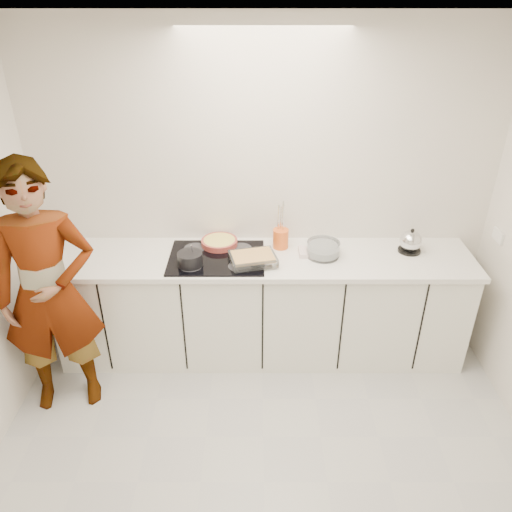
{
  "coord_description": "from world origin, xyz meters",
  "views": [
    {
      "loc": [
        -0.05,
        -2.03,
        2.8
      ],
      "look_at": [
        -0.05,
        1.05,
        1.05
      ],
      "focal_mm": 35.0,
      "sensor_mm": 36.0,
      "label": 1
    }
  ],
  "objects_px": {
    "utensil_crock": "(281,238)",
    "cook": "(49,293)",
    "saucepan": "(190,259)",
    "mixing_bowl": "(323,250)",
    "baking_dish": "(253,258)",
    "kettle": "(411,242)",
    "hob": "(217,258)",
    "tart_dish": "(219,242)"
  },
  "relations": [
    {
      "from": "utensil_crock",
      "to": "cook",
      "type": "relative_size",
      "value": 0.08
    },
    {
      "from": "saucepan",
      "to": "mixing_bowl",
      "type": "xyz_separation_m",
      "value": [
        1.0,
        0.17,
        -0.01
      ]
    },
    {
      "from": "baking_dish",
      "to": "kettle",
      "type": "xyz_separation_m",
      "value": [
        1.22,
        0.2,
        0.03
      ]
    },
    {
      "from": "hob",
      "to": "baking_dish",
      "type": "relative_size",
      "value": 1.89
    },
    {
      "from": "hob",
      "to": "kettle",
      "type": "distance_m",
      "value": 1.5
    },
    {
      "from": "baking_dish",
      "to": "cook",
      "type": "bearing_deg",
      "value": -162.69
    },
    {
      "from": "mixing_bowl",
      "to": "saucepan",
      "type": "bearing_deg",
      "value": -170.56
    },
    {
      "from": "tart_dish",
      "to": "cook",
      "type": "distance_m",
      "value": 1.31
    },
    {
      "from": "cook",
      "to": "saucepan",
      "type": "bearing_deg",
      "value": 10.91
    },
    {
      "from": "saucepan",
      "to": "cook",
      "type": "bearing_deg",
      "value": -156.88
    },
    {
      "from": "utensil_crock",
      "to": "baking_dish",
      "type": "bearing_deg",
      "value": -129.13
    },
    {
      "from": "saucepan",
      "to": "kettle",
      "type": "distance_m",
      "value": 1.7
    },
    {
      "from": "tart_dish",
      "to": "mixing_bowl",
      "type": "distance_m",
      "value": 0.82
    },
    {
      "from": "baking_dish",
      "to": "utensil_crock",
      "type": "bearing_deg",
      "value": 50.87
    },
    {
      "from": "hob",
      "to": "cook",
      "type": "relative_size",
      "value": 0.39
    },
    {
      "from": "hob",
      "to": "kettle",
      "type": "bearing_deg",
      "value": 4.25
    },
    {
      "from": "hob",
      "to": "kettle",
      "type": "xyz_separation_m",
      "value": [
        1.5,
        0.11,
        0.08
      ]
    },
    {
      "from": "baking_dish",
      "to": "kettle",
      "type": "relative_size",
      "value": 1.69
    },
    {
      "from": "utensil_crock",
      "to": "hob",
      "type": "bearing_deg",
      "value": -159.94
    },
    {
      "from": "tart_dish",
      "to": "utensil_crock",
      "type": "relative_size",
      "value": 2.09
    },
    {
      "from": "kettle",
      "to": "hob",
      "type": "bearing_deg",
      "value": -175.75
    },
    {
      "from": "tart_dish",
      "to": "saucepan",
      "type": "relative_size",
      "value": 1.33
    },
    {
      "from": "baking_dish",
      "to": "utensil_crock",
      "type": "height_order",
      "value": "utensil_crock"
    },
    {
      "from": "tart_dish",
      "to": "mixing_bowl",
      "type": "relative_size",
      "value": 1.17
    },
    {
      "from": "tart_dish",
      "to": "utensil_crock",
      "type": "height_order",
      "value": "utensil_crock"
    },
    {
      "from": "kettle",
      "to": "utensil_crock",
      "type": "bearing_deg",
      "value": 176.05
    },
    {
      "from": "baking_dish",
      "to": "utensil_crock",
      "type": "relative_size",
      "value": 2.48
    },
    {
      "from": "hob",
      "to": "saucepan",
      "type": "bearing_deg",
      "value": -145.58
    },
    {
      "from": "hob",
      "to": "baking_dish",
      "type": "bearing_deg",
      "value": -17.45
    },
    {
      "from": "tart_dish",
      "to": "saucepan",
      "type": "height_order",
      "value": "saucepan"
    },
    {
      "from": "cook",
      "to": "utensil_crock",
      "type": "bearing_deg",
      "value": 11.43
    },
    {
      "from": "saucepan",
      "to": "hob",
      "type": "bearing_deg",
      "value": 34.42
    },
    {
      "from": "tart_dish",
      "to": "saucepan",
      "type": "bearing_deg",
      "value": -121.43
    },
    {
      "from": "saucepan",
      "to": "baking_dish",
      "type": "xyz_separation_m",
      "value": [
        0.46,
        0.04,
        -0.02
      ]
    },
    {
      "from": "mixing_bowl",
      "to": "utensil_crock",
      "type": "relative_size",
      "value": 1.78
    },
    {
      "from": "utensil_crock",
      "to": "saucepan",
      "type": "bearing_deg",
      "value": -155.69
    },
    {
      "from": "kettle",
      "to": "baking_dish",
      "type": "bearing_deg",
      "value": -170.78
    },
    {
      "from": "hob",
      "to": "kettle",
      "type": "height_order",
      "value": "kettle"
    },
    {
      "from": "tart_dish",
      "to": "baking_dish",
      "type": "distance_m",
      "value": 0.38
    },
    {
      "from": "mixing_bowl",
      "to": "utensil_crock",
      "type": "height_order",
      "value": "utensil_crock"
    },
    {
      "from": "mixing_bowl",
      "to": "kettle",
      "type": "relative_size",
      "value": 1.21
    },
    {
      "from": "utensil_crock",
      "to": "kettle",
      "type": "bearing_deg",
      "value": -3.95
    }
  ]
}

